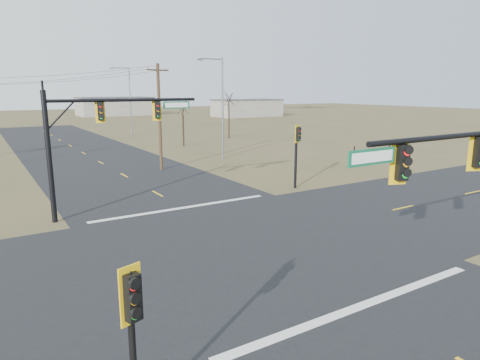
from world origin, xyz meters
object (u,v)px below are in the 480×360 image
(streetlight_b, at_px, (129,98))
(bare_tree_d, at_px, (229,98))
(utility_pole_near, at_px, (160,116))
(bare_tree_c, at_px, (183,106))
(mast_arm_far, at_px, (100,126))
(streetlight_a, at_px, (221,103))
(pedestal_signal_sw, at_px, (132,309))
(pedestal_signal_ne, at_px, (297,143))
(mast_arm_near, at_px, (479,168))

(streetlight_b, distance_m, bare_tree_d, 16.00)
(utility_pole_near, bearing_deg, bare_tree_c, 58.48)
(mast_arm_far, height_order, streetlight_a, streetlight_a)
(pedestal_signal_sw, distance_m, bare_tree_c, 49.26)
(mast_arm_far, height_order, bare_tree_c, mast_arm_far)
(streetlight_b, bearing_deg, pedestal_signal_ne, -75.26)
(pedestal_signal_sw, xyz_separation_m, bare_tree_d, (31.64, 49.57, 3.26))
(streetlight_a, height_order, bare_tree_c, streetlight_a)
(streetlight_a, bearing_deg, mast_arm_far, -143.32)
(streetlight_b, distance_m, bare_tree_c, 15.29)
(pedestal_signal_sw, bearing_deg, utility_pole_near, 49.55)
(pedestal_signal_sw, relative_size, streetlight_b, 0.35)
(mast_arm_far, bearing_deg, utility_pole_near, 72.54)
(streetlight_b, bearing_deg, pedestal_signal_sw, -92.03)
(bare_tree_c, bearing_deg, bare_tree_d, 27.32)
(mast_arm_far, height_order, streetlight_b, streetlight_b)
(mast_arm_far, bearing_deg, streetlight_b, 87.73)
(pedestal_signal_ne, distance_m, streetlight_b, 42.77)
(pedestal_signal_sw, bearing_deg, mast_arm_near, -19.83)
(mast_arm_near, height_order, bare_tree_c, bare_tree_c)
(streetlight_a, xyz_separation_m, bare_tree_d, (11.10, 17.10, 0.06))
(mast_arm_far, bearing_deg, pedestal_signal_sw, -84.97)
(mast_arm_near, bearing_deg, streetlight_a, 95.37)
(mast_arm_near, xyz_separation_m, utility_pole_near, (0.19, 29.92, 0.23))
(streetlight_a, height_order, bare_tree_d, streetlight_a)
(mast_arm_far, relative_size, bare_tree_c, 1.36)
(streetlight_a, bearing_deg, pedestal_signal_ne, -103.69)
(utility_pole_near, height_order, streetlight_b, streetlight_b)
(pedestal_signal_ne, bearing_deg, mast_arm_near, -129.87)
(streetlight_a, relative_size, bare_tree_c, 1.60)
(mast_arm_far, relative_size, bare_tree_d, 1.21)
(mast_arm_near, distance_m, pedestal_signal_sw, 12.31)
(mast_arm_near, distance_m, streetlight_b, 60.22)
(mast_arm_near, bearing_deg, bare_tree_c, 97.94)
(mast_arm_far, relative_size, streetlight_b, 0.84)
(pedestal_signal_ne, relative_size, bare_tree_c, 0.73)
(pedestal_signal_ne, distance_m, bare_tree_d, 35.59)
(utility_pole_near, distance_m, streetlight_a, 8.78)
(pedestal_signal_ne, distance_m, streetlight_a, 16.15)
(pedestal_signal_sw, bearing_deg, streetlight_a, 39.96)
(bare_tree_c, bearing_deg, pedestal_signal_ne, -96.54)
(bare_tree_c, bearing_deg, streetlight_b, 99.19)
(streetlight_b, bearing_deg, utility_pole_near, -86.83)
(utility_pole_near, distance_m, bare_tree_d, 27.88)
(mast_arm_far, distance_m, utility_pole_near, 14.80)
(mast_arm_far, xyz_separation_m, bare_tree_d, (27.79, 32.22, 0.77))
(pedestal_signal_ne, bearing_deg, utility_pole_near, 94.63)
(pedestal_signal_ne, relative_size, utility_pole_near, 0.50)
(pedestal_signal_ne, distance_m, bare_tree_c, 27.84)
(mast_arm_near, xyz_separation_m, bare_tree_c, (9.28, 44.74, 0.45))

